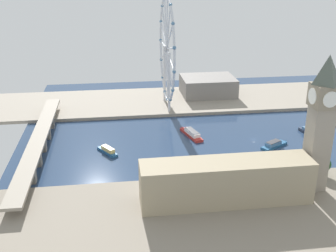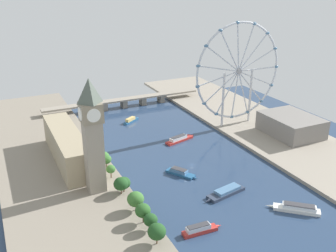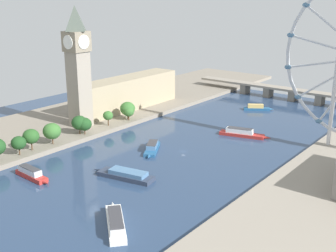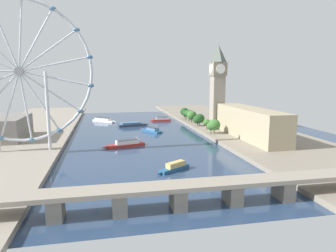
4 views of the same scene
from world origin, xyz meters
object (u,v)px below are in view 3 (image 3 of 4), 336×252
Objects in this scene: clock_tower at (78,65)px; tour_boat_0 at (257,108)px; tour_boat_2 at (242,133)px; river_bridge at (293,92)px; tour_boat_5 at (31,174)px; tour_boat_3 at (152,148)px; parliament_block at (128,93)px; tour_boat_4 at (116,222)px; tour_boat_1 at (126,175)px.

clock_tower is 3.66× the size of tour_boat_0.
river_bridge is at bearing 80.97° from tour_boat_2.
tour_boat_5 is at bearing -131.39° from tour_boat_0.
river_bridge is 184.81m from tour_boat_3.
parliament_block is at bearing 98.16° from clock_tower.
parliament_block is (-8.46, 58.98, -31.46)m from clock_tower.
tour_boat_2 is 1.34× the size of tour_boat_3.
parliament_block is at bearing -7.48° from tour_boat_4.
tour_boat_0 is at bearing -37.83° from tour_boat_4.
tour_boat_0 is (75.84, 129.44, -45.43)m from clock_tower.
river_bridge is (86.14, 181.85, -39.73)m from clock_tower.
tour_boat_4 is at bearing -48.50° from parliament_block.
tour_boat_4 is at bearing -83.19° from river_bridge.
tour_boat_3 is (69.42, -2.11, -45.53)m from clock_tower.
tour_boat_1 is at bearing -10.33° from tour_boat_4.
clock_tower is 67.38m from parliament_block.
parliament_block is 145.42m from tour_boat_5.
tour_boat_5 is (-23.83, -73.23, 0.45)m from tour_boat_3.
clock_tower is 2.26× the size of tour_boat_1.
parliament_block is at bearing -159.38° from tour_boat_3.
tour_boat_5 is at bearing -98.96° from river_bridge.
tour_boat_1 is (86.01, -43.98, -45.55)m from clock_tower.
river_bridge is at bearing 83.55° from tour_boat_5.
tour_boat_0 reaches higher than tour_boat_1.
tour_boat_1 is at bearing -90.03° from river_bridge.
parliament_block is 2.81× the size of tour_boat_2.
clock_tower is 151.51m from tour_boat_4.
clock_tower is 0.43× the size of river_bridge.
tour_boat_4 is (42.03, -213.25, 0.27)m from tour_boat_0.
parliament_block is 2.70× the size of tour_boat_1.
tour_boat_2 is (24.23, -70.47, 0.17)m from tour_boat_0.
tour_boat_2 is at bearing -41.87° from tour_boat_4.
tour_boat_2 is 1.32× the size of tour_boat_5.
river_bridge reaches higher than tour_boat_5.
tour_boat_4 is (126.33, -142.79, -13.70)m from parliament_block.
tour_boat_1 is (94.47, -102.96, -14.09)m from parliament_block.
tour_boat_4 is (31.72, -265.66, -5.43)m from river_bridge.
clock_tower is 156.75m from tour_boat_0.
parliament_block is 0.52× the size of river_bridge.
river_bridge is at bearing 64.65° from clock_tower.
river_bridge is at bearing 143.54° from tour_boat_3.
parliament_block is at bearing -173.10° from tour_boat_0.
clock_tower reaches higher than tour_boat_0.
tour_boat_3 is (77.88, -61.09, -14.08)m from parliament_block.
clock_tower is at bearing -153.36° from tour_boat_0.
clock_tower is 205.11m from river_bridge.
clock_tower is 2.36× the size of tour_boat_2.
tour_boat_0 is 0.62× the size of tour_boat_1.
tour_boat_4 reaches higher than tour_boat_2.
tour_boat_4 is (17.79, -142.78, 0.10)m from tour_boat_2.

